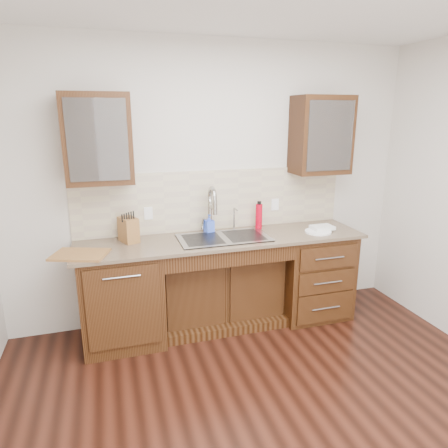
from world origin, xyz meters
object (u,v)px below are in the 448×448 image
object	(u,v)px
knife_block	(129,230)
water_bottle	(259,216)
soap_bottle	(209,224)
plate	(318,232)
cutting_board	(80,255)

from	to	relation	value
knife_block	water_bottle	bearing A→B (deg)	-19.07
soap_bottle	water_bottle	world-z (taller)	water_bottle
plate	knife_block	xyz separation A→B (m)	(-1.79, 0.24, 0.10)
water_bottle	knife_block	bearing A→B (deg)	-177.42
soap_bottle	plate	size ratio (longest dim) A/B	0.70
soap_bottle	water_bottle	distance (m)	0.52
water_bottle	plate	xyz separation A→B (m)	(0.51, -0.29, -0.12)
knife_block	cutting_board	world-z (taller)	knife_block
water_bottle	knife_block	world-z (taller)	water_bottle
soap_bottle	knife_block	world-z (taller)	knife_block
water_bottle	knife_block	xyz separation A→B (m)	(-1.28, -0.06, -0.01)
plate	cutting_board	distance (m)	2.20
cutting_board	soap_bottle	bearing A→B (deg)	15.63
plate	cutting_board	world-z (taller)	cutting_board
soap_bottle	cutting_board	xyz separation A→B (m)	(-1.18, -0.33, -0.08)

